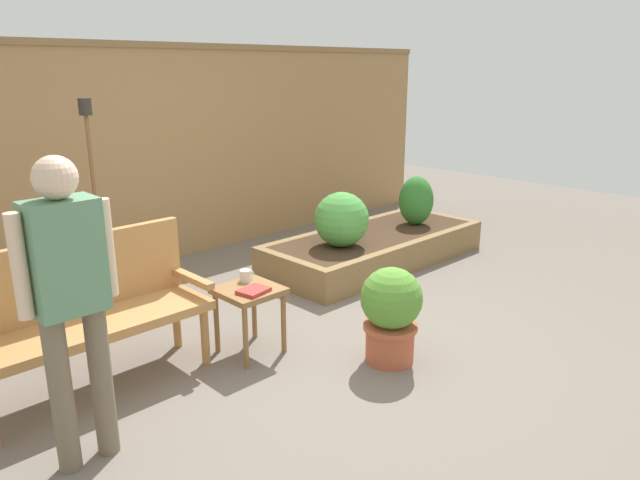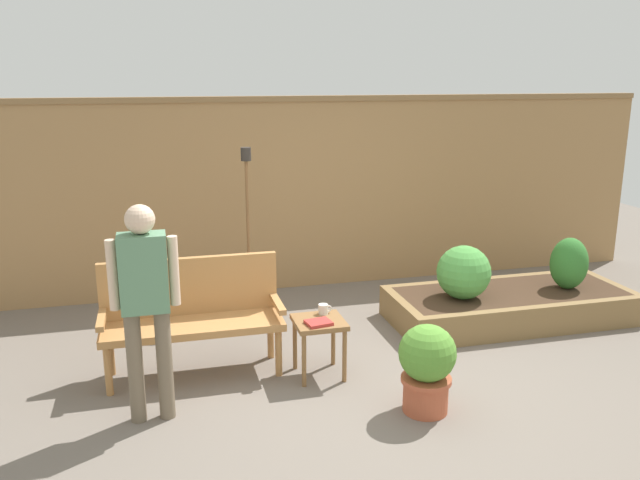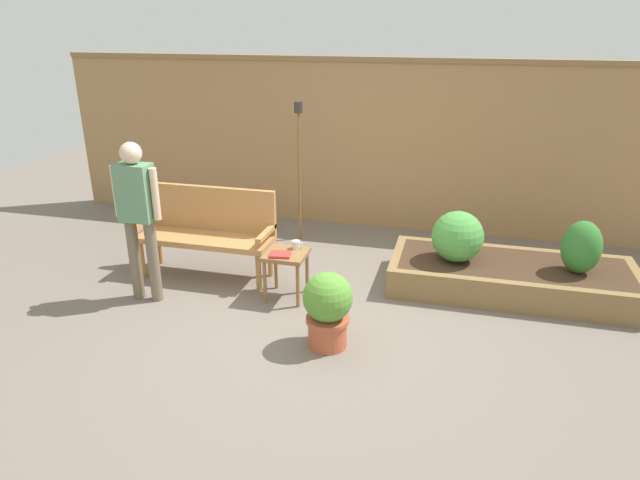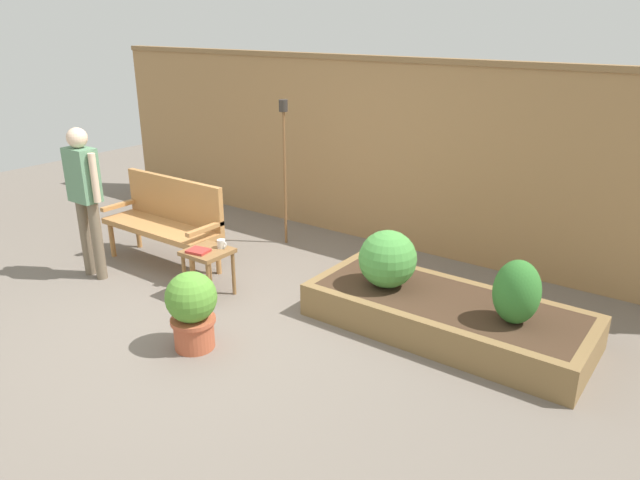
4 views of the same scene
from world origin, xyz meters
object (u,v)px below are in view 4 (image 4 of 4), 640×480
at_px(garden_bench, 167,215).
at_px(side_table, 208,258).
at_px(cup_on_table, 221,244).
at_px(shrub_far_corner, 517,292).
at_px(book_on_table, 198,251).
at_px(potted_boxwood, 192,308).
at_px(person_by_bench, 85,190).
at_px(shrub_near_bench, 388,259).
at_px(tiki_torch, 284,147).

distance_m(garden_bench, side_table, 1.05).
height_order(cup_on_table, shrub_far_corner, shrub_far_corner).
relative_size(garden_bench, cup_on_table, 12.55).
bearing_deg(book_on_table, cup_on_table, 55.16).
xyz_separation_m(cup_on_table, book_on_table, (-0.10, -0.21, -0.03)).
distance_m(potted_boxwood, shrub_far_corner, 2.57).
relative_size(side_table, shrub_far_corner, 0.92).
relative_size(garden_bench, person_by_bench, 0.92).
height_order(potted_boxwood, shrub_far_corner, shrub_far_corner).
distance_m(garden_bench, book_on_table, 1.05).
bearing_deg(shrub_near_bench, side_table, -157.81).
relative_size(garden_bench, side_table, 3.00).
bearing_deg(potted_boxwood, book_on_table, 133.30).
xyz_separation_m(tiki_torch, person_by_bench, (-0.99, -1.94, -0.23)).
relative_size(cup_on_table, book_on_table, 0.59).
distance_m(shrub_far_corner, tiki_torch, 3.26).
height_order(book_on_table, potted_boxwood, potted_boxwood).
relative_size(garden_bench, shrub_near_bench, 2.79).
height_order(cup_on_table, tiki_torch, tiki_torch).
distance_m(potted_boxwood, shrub_near_bench, 1.73).
bearing_deg(tiki_torch, side_table, -78.23).
xyz_separation_m(garden_bench, shrub_near_bench, (2.57, 0.30, 0.01)).
height_order(garden_bench, cup_on_table, garden_bench).
bearing_deg(potted_boxwood, cup_on_table, 121.28).
bearing_deg(garden_bench, book_on_table, -24.82).
distance_m(side_table, shrub_near_bench, 1.73).
height_order(garden_bench, shrub_far_corner, garden_bench).
relative_size(shrub_near_bench, person_by_bench, 0.33).
xyz_separation_m(cup_on_table, person_by_bench, (-1.39, -0.49, 0.41)).
bearing_deg(tiki_torch, potted_boxwood, -68.23).
height_order(side_table, potted_boxwood, potted_boxwood).
height_order(book_on_table, tiki_torch, tiki_torch).
bearing_deg(shrub_far_corner, garden_bench, -175.44).
bearing_deg(book_on_table, garden_bench, 145.00).
height_order(side_table, cup_on_table, cup_on_table).
relative_size(side_table, cup_on_table, 4.18).
relative_size(garden_bench, potted_boxwood, 2.17).
distance_m(side_table, shrub_far_corner, 2.82).
bearing_deg(person_by_bench, tiki_torch, 62.94).
bearing_deg(shrub_near_bench, book_on_table, -155.50).
height_order(garden_bench, book_on_table, garden_bench).
distance_m(cup_on_table, book_on_table, 0.23).
relative_size(cup_on_table, person_by_bench, 0.07).
xyz_separation_m(garden_bench, cup_on_table, (1.05, -0.23, -0.02)).
distance_m(garden_bench, person_by_bench, 0.89).
height_order(shrub_far_corner, tiki_torch, tiki_torch).
bearing_deg(shrub_near_bench, person_by_bench, -160.72).
relative_size(potted_boxwood, shrub_near_bench, 1.29).
distance_m(side_table, book_on_table, 0.13).
distance_m(cup_on_table, tiki_torch, 1.64).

